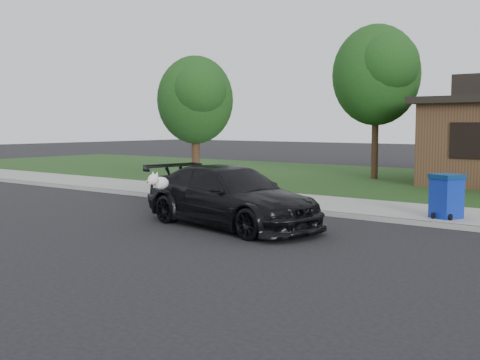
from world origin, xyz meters
The scene contains 7 objects.
ground centered at (0.00, 0.00, 0.00)m, with size 120.00×120.00×0.00m, color black.
sidewalk centered at (0.00, 5.00, 0.06)m, with size 60.00×3.00×0.12m, color gray.
curb centered at (0.00, 3.50, 0.06)m, with size 60.00×0.12×0.12m, color gray.
sedan centered at (-2.37, 0.67, 0.71)m, with size 5.16×2.83×1.42m.
recycling_bin centered at (1.46, 4.28, 0.66)m, with size 0.85×0.85×1.07m.
tree_0 centered at (-4.34, 12.88, 4.48)m, with size 3.78×3.60×6.34m.
tree_2 centered at (-7.38, 5.11, 3.27)m, with size 2.73×2.60×4.59m.
Camera 1 is at (6.31, -10.23, 2.39)m, focal length 45.00 mm.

